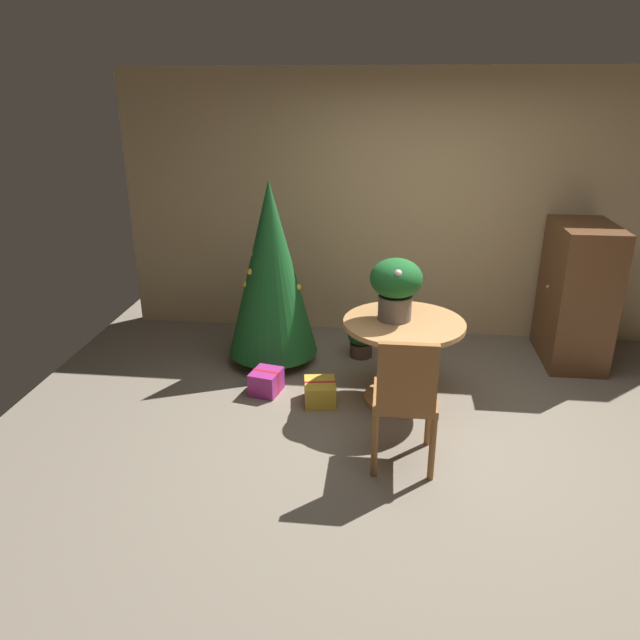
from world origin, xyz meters
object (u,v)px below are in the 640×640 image
object	(u,v)px
flower_vase	(396,284)
holiday_tree	(271,270)
round_dining_table	(402,352)
gift_box_gold	(320,392)
wooden_chair_near	(405,395)
potted_plant	(361,337)
gift_box_purple	(266,382)
wooden_cabinet	(577,294)

from	to	relation	value
flower_vase	holiday_tree	xyz separation A→B (m)	(-1.10, 0.59, -0.10)
round_dining_table	gift_box_gold	world-z (taller)	round_dining_table
wooden_chair_near	potted_plant	distance (m)	1.82
round_dining_table	wooden_chair_near	distance (m)	0.92
round_dining_table	gift_box_purple	distance (m)	1.17
potted_plant	gift_box_purple	bearing A→B (deg)	-132.84
flower_vase	holiday_tree	size ratio (longest dim) A/B	0.29
holiday_tree	wooden_cabinet	xyz separation A→B (m)	(2.76, 0.37, -0.25)
wooden_chair_near	gift_box_purple	bearing A→B (deg)	140.32
gift_box_gold	wooden_cabinet	world-z (taller)	wooden_cabinet
holiday_tree	wooden_cabinet	size ratio (longest dim) A/B	1.31
wooden_chair_near	gift_box_purple	distance (m)	1.53
potted_plant	holiday_tree	bearing A→B (deg)	-165.96
gift_box_purple	wooden_chair_near	bearing A→B (deg)	-39.68
wooden_chair_near	gift_box_gold	distance (m)	1.14
wooden_chair_near	gift_box_gold	bearing A→B (deg)	128.69
flower_vase	gift_box_purple	size ratio (longest dim) A/B	1.61
wooden_chair_near	gift_box_purple	xyz separation A→B (m)	(-1.12, 0.93, -0.45)
wooden_cabinet	holiday_tree	bearing A→B (deg)	-172.41
holiday_tree	potted_plant	bearing A→B (deg)	14.04
wooden_cabinet	potted_plant	bearing A→B (deg)	-175.15
wooden_chair_near	holiday_tree	xyz separation A→B (m)	(-1.17, 1.55, 0.35)
wooden_chair_near	gift_box_purple	size ratio (longest dim) A/B	3.17
flower_vase	wooden_cabinet	distance (m)	1.95
round_dining_table	holiday_tree	xyz separation A→B (m)	(-1.17, 0.63, 0.46)
wooden_chair_near	gift_box_gold	world-z (taller)	wooden_chair_near
wooden_chair_near	potted_plant	world-z (taller)	wooden_chair_near
holiday_tree	potted_plant	size ratio (longest dim) A/B	4.61
gift_box_purple	wooden_cabinet	xyz separation A→B (m)	(2.71, 0.98, 0.55)
flower_vase	wooden_chair_near	xyz separation A→B (m)	(0.08, -0.95, -0.45)
wooden_cabinet	round_dining_table	bearing A→B (deg)	-147.76
wooden_chair_near	wooden_cabinet	size ratio (longest dim) A/B	0.75
holiday_tree	flower_vase	bearing A→B (deg)	-28.48
round_dining_table	holiday_tree	world-z (taller)	holiday_tree
flower_vase	potted_plant	world-z (taller)	flower_vase
wooden_chair_near	flower_vase	bearing A→B (deg)	94.71
flower_vase	gift_box_purple	distance (m)	1.38
flower_vase	gift_box_gold	distance (m)	1.08
gift_box_purple	potted_plant	distance (m)	1.12
flower_vase	gift_box_gold	bearing A→B (deg)	-166.66
gift_box_gold	wooden_cabinet	xyz separation A→B (m)	(2.24, 1.10, 0.56)
wooden_cabinet	wooden_chair_near	bearing A→B (deg)	-129.62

